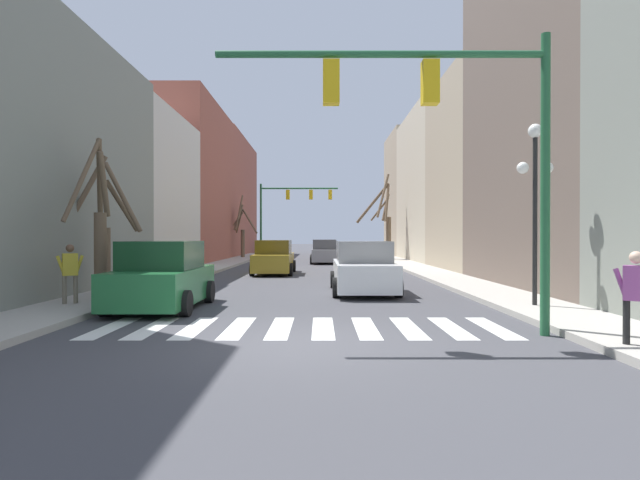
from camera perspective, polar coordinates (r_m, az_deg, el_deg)
The scene contains 18 objects.
ground_plane at distance 9.15m, azimuth -2.38°, elevation -11.77°, with size 240.00×240.00×0.00m, color #424247.
sidewalk_right at distance 10.76m, azimuth 32.57°, elevation -9.59°, with size 2.13×90.00×0.15m.
building_row_left at distance 33.22m, azimuth -18.55°, elevation 6.92°, with size 6.00×56.42×13.61m.
building_row_right at distance 30.36m, azimuth 19.02°, elevation 7.56°, with size 6.00×49.72×13.36m.
crosswalk_stripes at distance 10.70m, azimuth -2.01°, elevation -9.97°, with size 8.55×2.60×0.01m.
traffic_signal_near at distance 10.28m, azimuth 14.49°, elevation 13.49°, with size 6.50×0.28×5.87m.
traffic_signal_far at distance 43.61m, azimuth -3.46°, elevation 4.23°, with size 6.80×0.28×6.53m.
street_lamp_right_corner at distance 14.19m, azimuth 23.45°, elevation 6.56°, with size 0.95×0.36×4.71m.
car_parked_right_near at distance 35.78m, azimuth 0.59°, elevation -1.42°, with size 2.02×4.31×1.71m.
car_driving_away_lane at distance 25.88m, azimuth -5.20°, elevation -2.08°, with size 2.09×4.71×1.75m.
car_at_intersection at distance 17.31m, azimuth 5.04°, elevation -3.27°, with size 2.19×4.88×1.77m.
car_parked_left_near at distance 13.96m, azimuth -17.50°, elevation -4.12°, with size 2.15×4.13×1.81m.
pedestrian_crossing_street at distance 14.80m, azimuth -26.58°, elevation -2.93°, with size 0.60×0.45×1.58m.
pedestrian_on_right_sidewalk at distance 9.68m, azimuth 32.49°, elevation -4.81°, with size 0.57×0.47×1.54m.
street_tree_left_mid at distance 15.42m, azimuth -23.86°, elevation 1.17°, with size 0.87×2.26×4.57m.
street_tree_left_far at distance 43.78m, azimuth -8.87°, elevation 1.13°, with size 2.63×2.91×5.38m.
street_tree_right_near at distance 40.16m, azimuth 7.47°, elevation 2.31°, with size 2.82×1.66×6.81m.
street_tree_right_mid at distance 17.11m, azimuth -23.13°, elevation 1.02°, with size 2.46×1.29×4.35m.
Camera 1 is at (0.39, -8.94, 1.93)m, focal length 28.00 mm.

